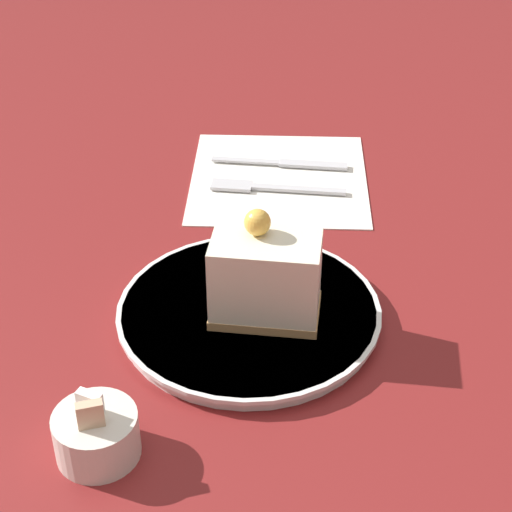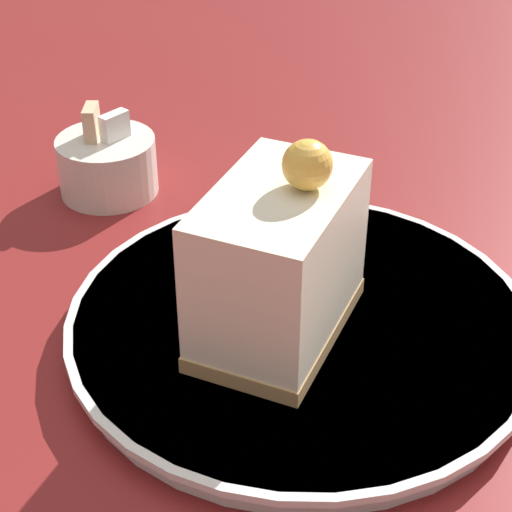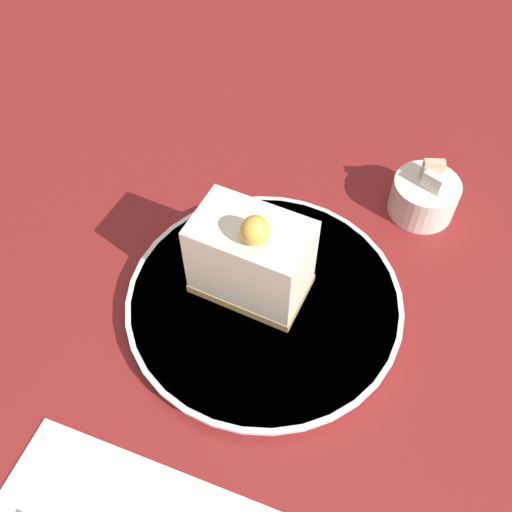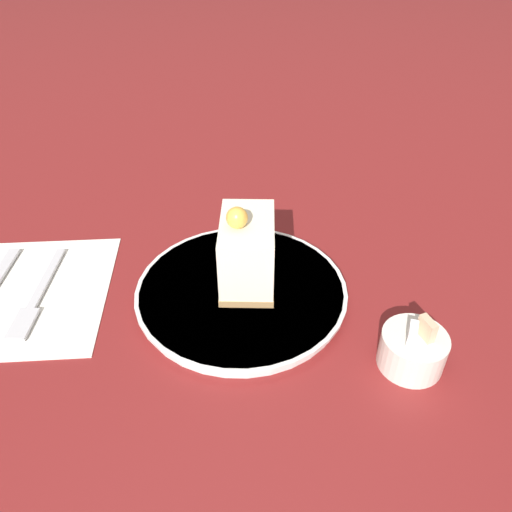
% 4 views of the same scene
% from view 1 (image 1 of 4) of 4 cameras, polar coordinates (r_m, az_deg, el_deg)
% --- Properties ---
extents(ground_plane, '(4.00, 4.00, 0.00)m').
position_cam_1_polar(ground_plane, '(0.79, 0.62, -4.75)').
color(ground_plane, maroon).
extents(plate, '(0.24, 0.24, 0.02)m').
position_cam_1_polar(plate, '(0.79, -0.48, -3.85)').
color(plate, silver).
rests_on(plate, ground_plane).
extents(cake_slice, '(0.07, 0.10, 0.10)m').
position_cam_1_polar(cake_slice, '(0.75, 0.89, -1.46)').
color(cake_slice, '#AD8451').
rests_on(cake_slice, plate).
extents(napkin, '(0.22, 0.21, 0.00)m').
position_cam_1_polar(napkin, '(1.01, 1.53, 5.24)').
color(napkin, white).
rests_on(napkin, ground_plane).
extents(fork, '(0.03, 0.16, 0.00)m').
position_cam_1_polar(fork, '(0.99, 0.67, 4.60)').
color(fork, silver).
rests_on(fork, napkin).
extents(knife, '(0.03, 0.17, 0.00)m').
position_cam_1_polar(knife, '(1.04, 2.42, 6.18)').
color(knife, silver).
rests_on(knife, napkin).
extents(sugar_bowl, '(0.07, 0.07, 0.06)m').
position_cam_1_polar(sugar_bowl, '(0.67, -10.59, -11.60)').
color(sugar_bowl, silver).
rests_on(sugar_bowl, ground_plane).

